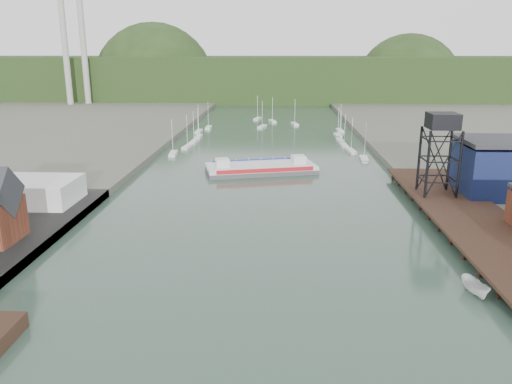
{
  "coord_description": "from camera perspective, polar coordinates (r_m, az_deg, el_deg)",
  "views": [
    {
      "loc": [
        3.59,
        -39.24,
        29.57
      ],
      "look_at": [
        -0.6,
        50.87,
        4.0
      ],
      "focal_mm": 35.0,
      "sensor_mm": 36.0,
      "label": 1
    }
  ],
  "objects": [
    {
      "name": "distant_hills",
      "position": [
        341.22,
        1.42,
        12.6
      ],
      "size": [
        500.0,
        120.0,
        80.0
      ],
      "color": "#203316",
      "rests_on": "ground"
    },
    {
      "name": "white_shed",
      "position": [
        104.36,
        -24.57,
        0.09
      ],
      "size": [
        18.0,
        12.0,
        4.5
      ],
      "primitive_type": "cube",
      "color": "silver",
      "rests_on": "west_quay"
    },
    {
      "name": "east_pier",
      "position": [
        94.76,
        23.19,
        -2.48
      ],
      "size": [
        14.0,
        70.0,
        2.45
      ],
      "color": "black",
      "rests_on": "ground"
    },
    {
      "name": "marina_sailboats",
      "position": [
        180.13,
        1.52,
        6.48
      ],
      "size": [
        57.71,
        92.65,
        0.9
      ],
      "color": "silver",
      "rests_on": "ground"
    },
    {
      "name": "motorboat",
      "position": [
        69.21,
        23.78,
        -9.98
      ],
      "size": [
        2.97,
        5.56,
        2.04
      ],
      "primitive_type": "imported",
      "rotation": [
        0.0,
        0.0,
        0.2
      ],
      "color": "silver",
      "rests_on": "ground"
    },
    {
      "name": "chain_ferry",
      "position": [
        125.92,
        0.57,
        2.77
      ],
      "size": [
        29.04,
        17.16,
        3.92
      ],
      "rotation": [
        0.0,
        0.0,
        0.24
      ],
      "color": "#4B4B4D",
      "rests_on": "ground"
    },
    {
      "name": "blue_shed",
      "position": [
        111.85,
        27.13,
        2.46
      ],
      "size": [
        20.5,
        14.5,
        11.3
      ],
      "color": "#0D0F39",
      "rests_on": "east_land"
    },
    {
      "name": "lift_tower",
      "position": [
        103.13,
        20.53,
        7.07
      ],
      "size": [
        6.5,
        6.5,
        16.0
      ],
      "color": "black",
      "rests_on": "east_pier"
    },
    {
      "name": "smokestacks",
      "position": [
        293.01,
        -20.01,
        15.0
      ],
      "size": [
        11.2,
        8.2,
        60.0
      ],
      "color": "#A5A4A0",
      "rests_on": "ground"
    },
    {
      "name": "ground",
      "position": [
        49.27,
        -2.2,
        -21.07
      ],
      "size": [
        600.0,
        600.0,
        0.0
      ],
      "primitive_type": "plane",
      "color": "#2C4537",
      "rests_on": "ground"
    }
  ]
}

